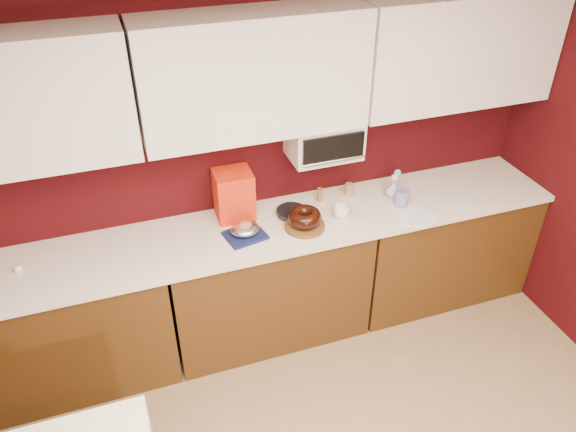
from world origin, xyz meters
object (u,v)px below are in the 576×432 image
(toaster_oven, at_px, (324,138))
(bundt_cake, at_px, (305,217))
(pandoro_box, at_px, (234,194))
(blue_jar, at_px, (402,198))
(flower_vase, at_px, (393,188))
(coffee_mug, at_px, (341,210))
(foil_ham_nest, at_px, (245,229))

(toaster_oven, bearing_deg, bundt_cake, -130.22)
(pandoro_box, distance_m, blue_jar, 1.12)
(blue_jar, distance_m, flower_vase, 0.11)
(flower_vase, bearing_deg, coffee_mug, -165.26)
(foil_ham_nest, bearing_deg, bundt_cake, -4.75)
(toaster_oven, distance_m, coffee_mug, 0.48)
(pandoro_box, bearing_deg, bundt_cake, -35.02)
(toaster_oven, xyz_separation_m, bundt_cake, (-0.22, -0.26, -0.39))
(bundt_cake, distance_m, pandoro_box, 0.48)
(foil_ham_nest, distance_m, blue_jar, 1.09)
(coffee_mug, height_order, blue_jar, blue_jar)
(toaster_oven, distance_m, pandoro_box, 0.68)
(foil_ham_nest, xyz_separation_m, coffee_mug, (0.65, 0.01, -0.01))
(pandoro_box, xyz_separation_m, blue_jar, (1.09, -0.24, -0.11))
(foil_ham_nest, bearing_deg, blue_jar, 0.35)
(foil_ham_nest, bearing_deg, coffee_mug, 0.52)
(pandoro_box, relative_size, flower_vase, 2.51)
(bundt_cake, relative_size, coffee_mug, 2.13)
(bundt_cake, height_order, foil_ham_nest, bundt_cake)
(bundt_cake, distance_m, coffee_mug, 0.27)
(pandoro_box, height_order, coffee_mug, pandoro_box)
(bundt_cake, height_order, flower_vase, flower_vase)
(toaster_oven, xyz_separation_m, flower_vase, (0.49, -0.10, -0.41))
(toaster_oven, relative_size, blue_jar, 4.02)
(bundt_cake, bearing_deg, pandoro_box, 143.89)
(pandoro_box, bearing_deg, foil_ham_nest, -88.72)
(toaster_oven, xyz_separation_m, foil_ham_nest, (-0.60, -0.22, -0.42))
(toaster_oven, relative_size, bundt_cake, 2.12)
(bundt_cake, bearing_deg, blue_jar, 3.11)
(toaster_oven, height_order, flower_vase, toaster_oven)
(foil_ham_nest, height_order, coffee_mug, coffee_mug)
(pandoro_box, distance_m, flower_vase, 1.10)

